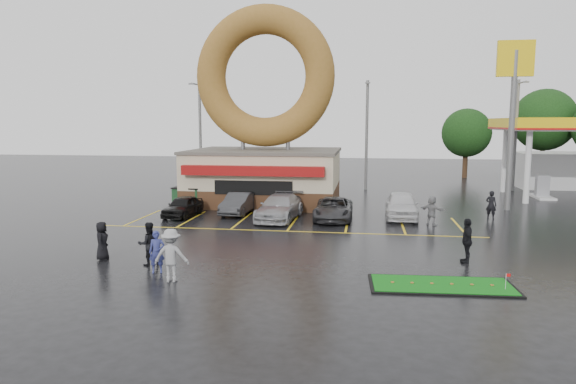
# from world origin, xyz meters

# --- Properties ---
(ground) EXTENTS (120.00, 120.00, 0.00)m
(ground) POSITION_xyz_m (0.00, 0.00, 0.00)
(ground) COLOR black
(ground) RESTS_ON ground
(donut_shop) EXTENTS (10.20, 8.70, 13.50)m
(donut_shop) POSITION_xyz_m (-3.00, 12.97, 4.46)
(donut_shop) COLOR #472B19
(donut_shop) RESTS_ON ground
(gas_station) EXTENTS (12.30, 13.65, 5.90)m
(gas_station) POSITION_xyz_m (20.00, 20.94, 3.70)
(gas_station) COLOR silver
(gas_station) RESTS_ON ground
(shell_sign) EXTENTS (2.20, 0.36, 10.60)m
(shell_sign) POSITION_xyz_m (13.00, 12.00, 7.38)
(shell_sign) COLOR slate
(shell_sign) RESTS_ON ground
(streetlight_left) EXTENTS (0.40, 2.21, 9.00)m
(streetlight_left) POSITION_xyz_m (-10.00, 19.92, 4.78)
(streetlight_left) COLOR slate
(streetlight_left) RESTS_ON ground
(streetlight_mid) EXTENTS (0.40, 2.21, 9.00)m
(streetlight_mid) POSITION_xyz_m (4.00, 20.92, 4.78)
(streetlight_mid) COLOR slate
(streetlight_mid) RESTS_ON ground
(streetlight_right) EXTENTS (0.40, 2.21, 9.00)m
(streetlight_right) POSITION_xyz_m (16.00, 21.92, 4.78)
(streetlight_right) COLOR slate
(streetlight_right) RESTS_ON ground
(tree_far_c) EXTENTS (6.30, 6.30, 9.00)m
(tree_far_c) POSITION_xyz_m (22.00, 34.00, 5.84)
(tree_far_c) COLOR #332114
(tree_far_c) RESTS_ON ground
(tree_far_d) EXTENTS (4.90, 4.90, 7.00)m
(tree_far_d) POSITION_xyz_m (14.00, 32.00, 4.53)
(tree_far_d) COLOR #332114
(tree_far_d) RESTS_ON ground
(car_black) EXTENTS (1.76, 3.73, 1.23)m
(car_black) POSITION_xyz_m (-6.77, 6.62, 0.62)
(car_black) COLOR black
(car_black) RESTS_ON ground
(car_dgrey) EXTENTS (1.64, 4.05, 1.31)m
(car_dgrey) POSITION_xyz_m (-3.69, 8.00, 0.65)
(car_dgrey) COLOR #303032
(car_dgrey) RESTS_ON ground
(car_silver) EXTENTS (2.51, 5.13, 1.44)m
(car_silver) POSITION_xyz_m (-0.91, 6.55, 0.72)
(car_silver) COLOR #9E9FA3
(car_silver) RESTS_ON ground
(car_grey) EXTENTS (2.11, 4.58, 1.27)m
(car_grey) POSITION_xyz_m (2.17, 6.94, 0.64)
(car_grey) COLOR #313133
(car_grey) RESTS_ON ground
(car_white) EXTENTS (1.95, 4.59, 1.55)m
(car_white) POSITION_xyz_m (6.07, 8.00, 0.77)
(car_white) COLOR silver
(car_white) RESTS_ON ground
(person_blue) EXTENTS (0.67, 0.53, 1.59)m
(person_blue) POSITION_xyz_m (-3.67, -4.61, 0.79)
(person_blue) COLOR navy
(person_blue) RESTS_ON ground
(person_blackjkt) EXTENTS (1.05, 1.01, 1.71)m
(person_blackjkt) POSITION_xyz_m (-4.39, -3.69, 0.86)
(person_blackjkt) COLOR black
(person_blackjkt) RESTS_ON ground
(person_hoodie) EXTENTS (1.28, 0.81, 1.88)m
(person_hoodie) POSITION_xyz_m (-2.74, -5.55, 0.94)
(person_hoodie) COLOR #949597
(person_hoodie) RESTS_ON ground
(person_bystander) EXTENTS (0.69, 0.88, 1.59)m
(person_bystander) POSITION_xyz_m (-6.58, -3.27, 0.80)
(person_bystander) COLOR black
(person_bystander) RESTS_ON ground
(person_cameraman) EXTENTS (0.47, 1.07, 1.80)m
(person_cameraman) POSITION_xyz_m (7.99, -1.45, 0.90)
(person_cameraman) COLOR black
(person_cameraman) RESTS_ON ground
(person_walker_near) EXTENTS (1.49, 1.25, 1.61)m
(person_walker_near) POSITION_xyz_m (7.58, 6.18, 0.80)
(person_walker_near) COLOR gray
(person_walker_near) RESTS_ON ground
(person_walker_far) EXTENTS (0.72, 0.63, 1.66)m
(person_walker_far) POSITION_xyz_m (11.19, 8.46, 0.83)
(person_walker_far) COLOR black
(person_walker_far) RESTS_ON ground
(dumpster) EXTENTS (1.92, 1.39, 1.30)m
(dumpster) POSITION_xyz_m (-7.50, 9.68, 0.65)
(dumpster) COLOR #194121
(dumpster) RESTS_ON ground
(putting_green) EXTENTS (4.98, 2.35, 0.61)m
(putting_green) POSITION_xyz_m (6.60, -4.70, 0.04)
(putting_green) COLOR black
(putting_green) RESTS_ON ground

